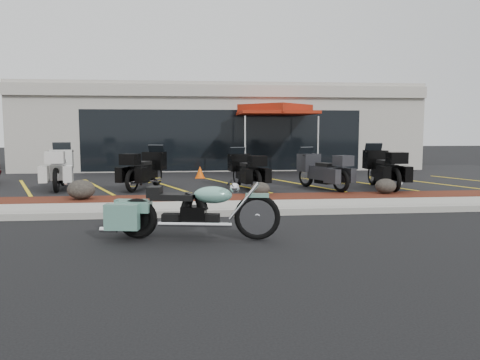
{
  "coord_description": "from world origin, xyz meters",
  "views": [
    {
      "loc": [
        -1.45,
        -9.57,
        1.95
      ],
      "look_at": [
        -0.29,
        1.2,
        0.78
      ],
      "focal_mm": 35.0,
      "sensor_mm": 36.0,
      "label": 1
    }
  ],
  "objects": [
    {
      "name": "touring_grey",
      "position": [
        2.2,
        4.83,
        0.78
      ],
      "size": [
        1.68,
        2.33,
        1.27
      ],
      "primitive_type": null,
      "rotation": [
        0.0,
        0.0,
        2.01
      ],
      "color": "#29292D",
      "rests_on": "upper_lot"
    },
    {
      "name": "touring_black_front",
      "position": [
        -2.52,
        5.59,
        0.81
      ],
      "size": [
        1.63,
        2.44,
        1.33
      ],
      "primitive_type": null,
      "rotation": [
        0.0,
        0.0,
        1.2
      ],
      "color": "black",
      "rests_on": "upper_lot"
    },
    {
      "name": "hero_cruiser",
      "position": [
        -0.28,
        -1.54,
        0.54
      ],
      "size": [
        3.14,
        1.3,
        1.08
      ],
      "primitive_type": null,
      "rotation": [
        0.0,
        0.0,
        -0.18
      ],
      "color": "#669E8D",
      "rests_on": "ground"
    },
    {
      "name": "touring_white",
      "position": [
        -5.53,
        5.95,
        0.85
      ],
      "size": [
        1.28,
        2.53,
        1.41
      ],
      "primitive_type": null,
      "rotation": [
        0.0,
        0.0,
        1.72
      ],
      "color": "silver",
      "rests_on": "upper_lot"
    },
    {
      "name": "mulch_bed",
      "position": [
        0.0,
        2.8,
        0.08
      ],
      "size": [
        24.0,
        1.2,
        0.16
      ],
      "primitive_type": "cube",
      "color": "#380E0C",
      "rests_on": "ground"
    },
    {
      "name": "popup_canopy",
      "position": [
        2.06,
        9.49,
        2.72
      ],
      "size": [
        3.89,
        3.89,
        2.83
      ],
      "rotation": [
        0.0,
        0.0,
        -0.35
      ],
      "color": "silver",
      "rests_on": "upper_lot"
    },
    {
      "name": "boulder_right",
      "position": [
        4.03,
        2.99,
        0.37
      ],
      "size": [
        0.6,
        0.5,
        0.42
      ],
      "primitive_type": "ellipsoid",
      "color": "black",
      "rests_on": "mulch_bed"
    },
    {
      "name": "traffic_cone",
      "position": [
        -1.08,
        7.9,
        0.37
      ],
      "size": [
        0.35,
        0.35,
        0.45
      ],
      "primitive_type": "cone",
      "rotation": [
        0.0,
        0.0,
        0.02
      ],
      "color": "#DE4F07",
      "rests_on": "upper_lot"
    },
    {
      "name": "boulder_left",
      "position": [
        -4.26,
        2.78,
        0.41
      ],
      "size": [
        0.71,
        0.59,
        0.5
      ],
      "primitive_type": "ellipsoid",
      "color": "black",
      "rests_on": "mulch_bed"
    },
    {
      "name": "touring_black_rear",
      "position": [
        4.47,
        5.01,
        0.84
      ],
      "size": [
        0.95,
        2.39,
        1.38
      ],
      "primitive_type": null,
      "rotation": [
        0.0,
        0.0,
        1.55
      ],
      "color": "black",
      "rests_on": "upper_lot"
    },
    {
      "name": "dealership_building",
      "position": [
        0.0,
        14.47,
        2.01
      ],
      "size": [
        18.0,
        8.16,
        4.0
      ],
      "color": "#A5A195",
      "rests_on": "ground"
    },
    {
      "name": "touring_black_mid",
      "position": [
        0.06,
        5.21,
        0.78
      ],
      "size": [
        1.33,
        2.3,
        1.26
      ],
      "primitive_type": null,
      "rotation": [
        0.0,
        0.0,
        1.82
      ],
      "color": "black",
      "rests_on": "upper_lot"
    },
    {
      "name": "boulder_mid",
      "position": [
        0.45,
        2.93,
        0.35
      ],
      "size": [
        0.52,
        0.44,
        0.37
      ],
      "primitive_type": "ellipsoid",
      "color": "black",
      "rests_on": "mulch_bed"
    },
    {
      "name": "ground",
      "position": [
        0.0,
        0.0,
        0.0
      ],
      "size": [
        90.0,
        90.0,
        0.0
      ],
      "primitive_type": "plane",
      "color": "black",
      "rests_on": "ground"
    },
    {
      "name": "curb",
      "position": [
        0.0,
        0.9,
        0.07
      ],
      "size": [
        24.0,
        0.25,
        0.15
      ],
      "primitive_type": "cube",
      "color": "gray",
      "rests_on": "ground"
    },
    {
      "name": "upper_lot",
      "position": [
        0.0,
        8.2,
        0.07
      ],
      "size": [
        26.0,
        9.6,
        0.15
      ],
      "primitive_type": "cube",
      "color": "black",
      "rests_on": "ground"
    },
    {
      "name": "sidewalk",
      "position": [
        0.0,
        1.6,
        0.07
      ],
      "size": [
        24.0,
        1.2,
        0.15
      ],
      "primitive_type": "cube",
      "color": "gray",
      "rests_on": "ground"
    }
  ]
}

